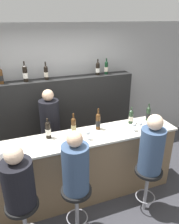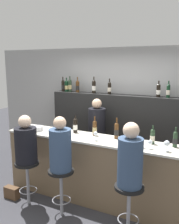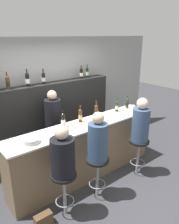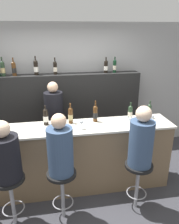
{
  "view_description": "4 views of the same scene",
  "coord_description": "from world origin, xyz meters",
  "px_view_note": "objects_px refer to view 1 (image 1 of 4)",
  "views": [
    {
      "loc": [
        -0.79,
        -2.34,
        2.68
      ],
      "look_at": [
        0.17,
        0.23,
        1.48
      ],
      "focal_mm": 35.0,
      "sensor_mm": 36.0,
      "label": 1
    },
    {
      "loc": [
        1.75,
        -3.21,
        2.28
      ],
      "look_at": [
        -0.02,
        0.23,
        1.52
      ],
      "focal_mm": 40.0,
      "sensor_mm": 36.0,
      "label": 2
    },
    {
      "loc": [
        -2.26,
        -2.66,
        2.64
      ],
      "look_at": [
        0.08,
        0.25,
        1.31
      ],
      "focal_mm": 35.0,
      "sensor_mm": 36.0,
      "label": 3
    },
    {
      "loc": [
        -0.27,
        -2.72,
        2.44
      ],
      "look_at": [
        0.25,
        0.22,
        1.32
      ],
      "focal_mm": 35.0,
      "sensor_mm": 36.0,
      "label": 4
    }
  ],
  "objects_px": {
    "wine_bottle_counter_2": "(98,121)",
    "wine_bottle_backbar_7": "(106,68)",
    "wine_bottle_counter_1": "(74,125)",
    "wine_bottle_counter_3": "(131,117)",
    "wine_bottle_backbar_3": "(1,76)",
    "wine_bottle_backbar_6": "(98,69)",
    "guest_seated_middle": "(76,166)",
    "bar_stool_left": "(23,214)",
    "wine_bottle_counter_4": "(148,114)",
    "wine_bottle_backbar_5": "(46,73)",
    "wine_glass_1": "(134,125)",
    "bartender": "(51,137)",
    "bar_stool_right": "(148,179)",
    "guest_seated_left": "(18,181)",
    "wine_glass_0": "(88,133)",
    "wine_bottle_counter_0": "(48,130)",
    "wine_glass_2": "(141,124)",
    "guest_seated_right": "(152,147)",
    "wine_bottle_backbar_4": "(25,74)",
    "bar_stool_middle": "(77,199)",
    "wine_glass_3": "(153,121)"
  },
  "relations": [
    {
      "from": "bar_stool_middle",
      "to": "bartender",
      "type": "distance_m",
      "value": 1.33
    },
    {
      "from": "bar_stool_left",
      "to": "wine_bottle_counter_2",
      "type": "bearing_deg",
      "value": 30.47
    },
    {
      "from": "wine_bottle_counter_0",
      "to": "guest_seated_middle",
      "type": "relative_size",
      "value": 0.38
    },
    {
      "from": "wine_bottle_counter_0",
      "to": "wine_bottle_counter_1",
      "type": "bearing_deg",
      "value": 0.0
    },
    {
      "from": "wine_bottle_counter_1",
      "to": "wine_bottle_counter_3",
      "type": "xyz_separation_m",
      "value": [
        0.96,
        0.0,
        -0.01
      ]
    },
    {
      "from": "wine_bottle_counter_4",
      "to": "wine_bottle_backbar_3",
      "type": "height_order",
      "value": "wine_bottle_backbar_3"
    },
    {
      "from": "wine_bottle_backbar_3",
      "to": "wine_glass_1",
      "type": "xyz_separation_m",
      "value": [
        1.79,
        -1.27,
        -0.61
      ]
    },
    {
      "from": "wine_bottle_counter_2",
      "to": "wine_bottle_backbar_7",
      "type": "distance_m",
      "value": 1.31
    },
    {
      "from": "wine_bottle_backbar_3",
      "to": "bartender",
      "type": "bearing_deg",
      "value": -33.11
    },
    {
      "from": "guest_seated_middle",
      "to": "wine_bottle_counter_0",
      "type": "bearing_deg",
      "value": 103.55
    },
    {
      "from": "wine_bottle_backbar_7",
      "to": "guest_seated_middle",
      "type": "height_order",
      "value": "wine_bottle_backbar_7"
    },
    {
      "from": "bar_stool_left",
      "to": "bartender",
      "type": "xyz_separation_m",
      "value": [
        0.61,
        1.32,
        0.18
      ]
    },
    {
      "from": "wine_bottle_counter_0",
      "to": "wine_bottle_counter_1",
      "type": "relative_size",
      "value": 0.95
    },
    {
      "from": "guest_seated_left",
      "to": "wine_bottle_backbar_5",
      "type": "bearing_deg",
      "value": 68.92
    },
    {
      "from": "wine_glass_3",
      "to": "bar_stool_left",
      "type": "distance_m",
      "value": 2.21
    },
    {
      "from": "wine_glass_0",
      "to": "guest_seated_middle",
      "type": "height_order",
      "value": "guest_seated_middle"
    },
    {
      "from": "wine_glass_1",
      "to": "guest_seated_left",
      "type": "xyz_separation_m",
      "value": [
        -1.72,
        -0.49,
        -0.14
      ]
    },
    {
      "from": "wine_bottle_counter_3",
      "to": "wine_bottle_backbar_3",
      "type": "xyz_separation_m",
      "value": [
        -1.88,
        1.03,
        0.59
      ]
    },
    {
      "from": "wine_bottle_counter_1",
      "to": "wine_bottle_backbar_3",
      "type": "bearing_deg",
      "value": 131.75
    },
    {
      "from": "wine_bottle_counter_2",
      "to": "bar_stool_right",
      "type": "distance_m",
      "value": 1.09
    },
    {
      "from": "wine_bottle_backbar_3",
      "to": "wine_bottle_backbar_6",
      "type": "height_order",
      "value": "wine_bottle_backbar_3"
    },
    {
      "from": "wine_bottle_counter_1",
      "to": "wine_bottle_counter_3",
      "type": "bearing_deg",
      "value": 0.0
    },
    {
      "from": "wine_bottle_counter_3",
      "to": "wine_bottle_counter_2",
      "type": "bearing_deg",
      "value": 180.0
    },
    {
      "from": "guest_seated_middle",
      "to": "wine_bottle_counter_4",
      "type": "bearing_deg",
      "value": 26.14
    },
    {
      "from": "guest_seated_right",
      "to": "wine_bottle_counter_4",
      "type": "bearing_deg",
      "value": 59.62
    },
    {
      "from": "wine_bottle_backbar_6",
      "to": "bartender",
      "type": "xyz_separation_m",
      "value": [
        -1.04,
        -0.44,
        -1.04
      ]
    },
    {
      "from": "wine_bottle_backbar_6",
      "to": "bartender",
      "type": "relative_size",
      "value": 0.18
    },
    {
      "from": "wine_bottle_counter_0",
      "to": "bar_stool_left",
      "type": "xyz_separation_m",
      "value": [
        -0.48,
        -0.73,
        -0.66
      ]
    },
    {
      "from": "wine_bottle_backbar_6",
      "to": "wine_bottle_counter_0",
      "type": "bearing_deg",
      "value": -138.83
    },
    {
      "from": "bar_stool_left",
      "to": "wine_bottle_counter_4",
      "type": "bearing_deg",
      "value": 18.84
    },
    {
      "from": "wine_bottle_counter_3",
      "to": "wine_bottle_counter_4",
      "type": "height_order",
      "value": "wine_bottle_counter_4"
    },
    {
      "from": "wine_bottle_counter_2",
      "to": "guest_seated_left",
      "type": "bearing_deg",
      "value": -149.53
    },
    {
      "from": "wine_bottle_backbar_3",
      "to": "guest_seated_middle",
      "type": "xyz_separation_m",
      "value": [
        0.72,
        -1.75,
        -0.72
      ]
    },
    {
      "from": "wine_glass_2",
      "to": "guest_seated_middle",
      "type": "distance_m",
      "value": 1.29
    },
    {
      "from": "wine_bottle_backbar_3",
      "to": "guest_seated_left",
      "type": "xyz_separation_m",
      "value": [
        0.06,
        -1.75,
        -0.75
      ]
    },
    {
      "from": "bar_stool_left",
      "to": "bartender",
      "type": "distance_m",
      "value": 1.46
    },
    {
      "from": "wine_bottle_counter_0",
      "to": "wine_bottle_backbar_4",
      "type": "distance_m",
      "value": 1.19
    },
    {
      "from": "wine_bottle_backbar_5",
      "to": "wine_bottle_backbar_7",
      "type": "xyz_separation_m",
      "value": [
        1.15,
        0.0,
        0.0
      ]
    },
    {
      "from": "wine_bottle_backbar_6",
      "to": "bar_stool_right",
      "type": "xyz_separation_m",
      "value": [
        0.06,
        -1.75,
        -1.22
      ]
    },
    {
      "from": "guest_seated_right",
      "to": "wine_bottle_counter_3",
      "type": "bearing_deg",
      "value": 81.99
    },
    {
      "from": "guest_seated_middle",
      "to": "wine_glass_0",
      "type": "bearing_deg",
      "value": 55.55
    },
    {
      "from": "wine_bottle_backbar_5",
      "to": "wine_bottle_backbar_7",
      "type": "distance_m",
      "value": 1.15
    },
    {
      "from": "wine_bottle_counter_4",
      "to": "wine_glass_1",
      "type": "height_order",
      "value": "wine_bottle_counter_4"
    },
    {
      "from": "wine_bottle_backbar_6",
      "to": "guest_seated_middle",
      "type": "height_order",
      "value": "wine_bottle_backbar_6"
    },
    {
      "from": "wine_bottle_backbar_6",
      "to": "wine_glass_0",
      "type": "bearing_deg",
      "value": -117.62
    },
    {
      "from": "wine_bottle_backbar_6",
      "to": "bartender",
      "type": "distance_m",
      "value": 1.53
    },
    {
      "from": "wine_bottle_backbar_4",
      "to": "wine_bottle_backbar_6",
      "type": "distance_m",
      "value": 1.32
    },
    {
      "from": "wine_bottle_counter_0",
      "to": "wine_glass_1",
      "type": "relative_size",
      "value": 2.24
    },
    {
      "from": "wine_bottle_counter_1",
      "to": "guest_seated_left",
      "type": "height_order",
      "value": "guest_seated_left"
    },
    {
      "from": "guest_seated_right",
      "to": "wine_bottle_backbar_5",
      "type": "bearing_deg",
      "value": 120.49
    }
  ]
}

